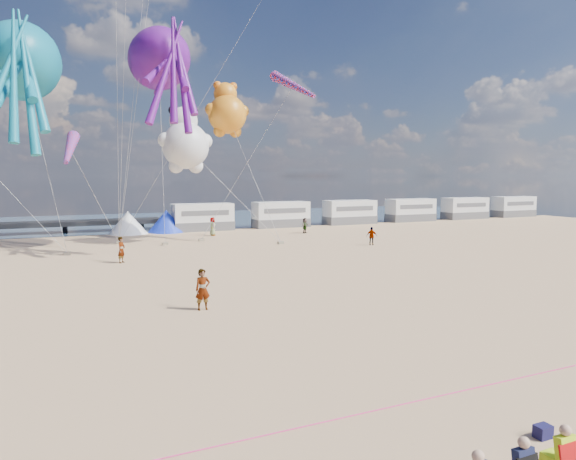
% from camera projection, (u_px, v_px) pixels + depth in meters
% --- Properties ---
extents(ground, '(120.00, 120.00, 0.00)m').
position_uv_depth(ground, '(335.00, 345.00, 18.39)').
color(ground, tan).
rests_on(ground, ground).
extents(water, '(120.00, 120.00, 0.00)m').
position_uv_depth(water, '(129.00, 221.00, 68.14)').
color(water, '#344C63').
rests_on(water, ground).
extents(motorhome_0, '(6.60, 2.50, 3.00)m').
position_uv_depth(motorhome_0, '(203.00, 217.00, 56.90)').
color(motorhome_0, silver).
rests_on(motorhome_0, ground).
extents(motorhome_1, '(6.60, 2.50, 3.00)m').
position_uv_depth(motorhome_1, '(281.00, 214.00, 60.82)').
color(motorhome_1, silver).
rests_on(motorhome_1, ground).
extents(motorhome_2, '(6.60, 2.50, 3.00)m').
position_uv_depth(motorhome_2, '(350.00, 212.00, 64.75)').
color(motorhome_2, silver).
rests_on(motorhome_2, ground).
extents(motorhome_3, '(6.60, 2.50, 3.00)m').
position_uv_depth(motorhome_3, '(411.00, 210.00, 68.67)').
color(motorhome_3, silver).
rests_on(motorhome_3, ground).
extents(motorhome_4, '(6.60, 2.50, 3.00)m').
position_uv_depth(motorhome_4, '(465.00, 208.00, 72.60)').
color(motorhome_4, silver).
rests_on(motorhome_4, ground).
extents(motorhome_5, '(6.60, 2.50, 3.00)m').
position_uv_depth(motorhome_5, '(514.00, 207.00, 76.53)').
color(motorhome_5, silver).
rests_on(motorhome_5, ground).
extents(tent_white, '(4.00, 4.00, 2.40)m').
position_uv_depth(tent_white, '(128.00, 222.00, 53.62)').
color(tent_white, white).
rests_on(tent_white, ground).
extents(tent_blue, '(4.00, 4.00, 2.40)m').
position_uv_depth(tent_blue, '(166.00, 221.00, 55.28)').
color(tent_blue, '#1933CC').
rests_on(tent_blue, ground).
extents(cooler_navy, '(0.38, 0.28, 0.30)m').
position_uv_depth(cooler_navy, '(543.00, 431.00, 11.83)').
color(cooler_navy, '#15143F').
rests_on(cooler_navy, ground).
extents(rope_line, '(34.00, 0.03, 0.03)m').
position_uv_depth(rope_line, '(427.00, 399.00, 13.87)').
color(rope_line, '#F2338C').
rests_on(rope_line, ground).
extents(standing_person, '(0.69, 0.45, 1.88)m').
position_uv_depth(standing_person, '(203.00, 289.00, 23.08)').
color(standing_person, tan).
rests_on(standing_person, ground).
extents(beachgoer_0, '(0.45, 0.68, 1.86)m').
position_uv_depth(beachgoer_0, '(213.00, 226.00, 52.15)').
color(beachgoer_0, '#7F6659').
rests_on(beachgoer_0, ground).
extents(beachgoer_3, '(1.18, 1.11, 1.60)m').
position_uv_depth(beachgoer_3, '(372.00, 236.00, 44.80)').
color(beachgoer_3, '#7F6659').
rests_on(beachgoer_3, ground).
extents(beachgoer_4, '(1.00, 0.87, 1.62)m').
position_uv_depth(beachgoer_4, '(305.00, 226.00, 54.31)').
color(beachgoer_4, '#7F6659').
rests_on(beachgoer_4, ground).
extents(beachgoer_5, '(1.45, 1.68, 1.83)m').
position_uv_depth(beachgoer_5, '(121.00, 250.00, 35.68)').
color(beachgoer_5, '#7F6659').
rests_on(beachgoer_5, ground).
extents(sandbag_a, '(0.50, 0.35, 0.22)m').
position_uv_depth(sandbag_a, '(67.00, 253.00, 39.40)').
color(sandbag_a, gray).
rests_on(sandbag_a, ground).
extents(sandbag_b, '(0.50, 0.35, 0.22)m').
position_uv_depth(sandbag_b, '(165.00, 244.00, 44.94)').
color(sandbag_b, gray).
rests_on(sandbag_b, ground).
extents(sandbag_c, '(0.50, 0.35, 0.22)m').
position_uv_depth(sandbag_c, '(281.00, 243.00, 45.65)').
color(sandbag_c, gray).
rests_on(sandbag_c, ground).
extents(sandbag_d, '(0.50, 0.35, 0.22)m').
position_uv_depth(sandbag_d, '(201.00, 240.00, 47.79)').
color(sandbag_d, gray).
rests_on(sandbag_d, ground).
extents(sandbag_e, '(0.50, 0.35, 0.22)m').
position_uv_depth(sandbag_e, '(119.00, 243.00, 45.53)').
color(sandbag_e, gray).
rests_on(sandbag_e, ground).
extents(kite_octopus_teal, '(6.06, 11.02, 11.94)m').
position_uv_depth(kite_octopus_teal, '(21.00, 62.00, 36.14)').
color(kite_octopus_teal, '#0F728E').
extents(kite_octopus_purple, '(6.73, 10.87, 11.54)m').
position_uv_depth(kite_octopus_purple, '(159.00, 59.00, 42.56)').
color(kite_octopus_purple, '#5C117C').
extents(kite_panda, '(5.40, 5.13, 7.09)m').
position_uv_depth(kite_panda, '(186.00, 146.00, 45.57)').
color(kite_panda, silver).
extents(kite_teddy_orange, '(5.56, 5.40, 6.21)m').
position_uv_depth(kite_teddy_orange, '(227.00, 115.00, 48.30)').
color(kite_teddy_orange, orange).
extents(windsock_mid, '(2.73, 5.98, 5.95)m').
position_uv_depth(windsock_mid, '(293.00, 86.00, 46.66)').
color(windsock_mid, red).
extents(windsock_right, '(1.68, 4.52, 4.43)m').
position_uv_depth(windsock_right, '(70.00, 149.00, 36.82)').
color(windsock_right, red).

